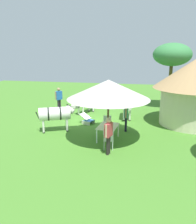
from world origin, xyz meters
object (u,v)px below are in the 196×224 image
object	(u,v)px
patio_dining_table	(108,127)
guest_behind_table	(109,133)
zebra_by_umbrella	(56,114)
patio_chair_near_hut	(107,123)
guest_beside_umbrella	(126,114)
shade_umbrella	(108,89)
zebra_toward_hut	(127,104)
acacia_tree_right_background	(172,55)
thatched_hut	(194,88)
zebra_nearest_camera	(86,100)
standing_watcher	(59,97)
patio_chair_near_lawn	(108,139)
striped_lounge_chair	(87,120)

from	to	relation	value
patio_dining_table	guest_behind_table	size ratio (longest dim) A/B	0.84
patio_dining_table	zebra_by_umbrella	xyz separation A→B (m)	(-0.69, -3.03, 0.34)
guest_behind_table	patio_chair_near_hut	bearing A→B (deg)	25.46
patio_chair_near_hut	guest_beside_umbrella	size ratio (longest dim) A/B	0.56
shade_umbrella	zebra_by_umbrella	size ratio (longest dim) A/B	1.82
patio_chair_near_hut	guest_behind_table	distance (m)	2.88
patio_dining_table	zebra_toward_hut	size ratio (longest dim) A/B	0.62
zebra_by_umbrella	zebra_toward_hut	world-z (taller)	zebra_toward_hut
patio_dining_table	zebra_by_umbrella	world-z (taller)	zebra_by_umbrella
guest_beside_umbrella	acacia_tree_right_background	size ratio (longest dim) A/B	0.33
thatched_hut	zebra_nearest_camera	bearing A→B (deg)	-99.77
thatched_hut	standing_watcher	bearing A→B (deg)	-98.62
patio_dining_table	patio_chair_near_hut	xyz separation A→B (m)	(-1.16, -0.21, -0.13)
thatched_hut	patio_dining_table	bearing A→B (deg)	-52.72
patio_chair_near_lawn	acacia_tree_right_background	distance (m)	9.92
patio_chair_near_hut	guest_behind_table	bearing A→B (deg)	89.51
thatched_hut	shade_umbrella	xyz separation A→B (m)	(3.47, -4.56, 0.35)
acacia_tree_right_background	guest_behind_table	bearing A→B (deg)	-20.20
thatched_hut	patio_chair_near_hut	xyz separation A→B (m)	(2.30, -4.77, -1.70)
guest_behind_table	shade_umbrella	bearing A→B (deg)	25.11
patio_dining_table	zebra_toward_hut	world-z (taller)	zebra_toward_hut
guest_beside_umbrella	zebra_by_umbrella	world-z (taller)	guest_beside_umbrella
striped_lounge_chair	patio_chair_near_lawn	bearing A→B (deg)	50.36
patio_chair_near_hut	zebra_nearest_camera	distance (m)	4.08
patio_chair_near_hut	guest_beside_umbrella	xyz separation A→B (m)	(-0.30, 1.00, 0.45)
patio_dining_table	guest_behind_table	distance (m)	1.70
thatched_hut	striped_lounge_chair	bearing A→B (deg)	-79.80
patio_chair_near_lawn	acacia_tree_right_background	world-z (taller)	acacia_tree_right_background
striped_lounge_chair	zebra_nearest_camera	bearing A→B (deg)	-141.99
patio_chair_near_lawn	zebra_nearest_camera	distance (m)	6.34
patio_chair_near_hut	zebra_nearest_camera	world-z (taller)	zebra_nearest_camera
thatched_hut	standing_watcher	xyz separation A→B (m)	(-1.36, -8.98, -1.16)
guest_beside_umbrella	guest_behind_table	bearing A→B (deg)	171.03
thatched_hut	zebra_toward_hut	bearing A→B (deg)	-96.78
acacia_tree_right_background	patio_chair_near_lawn	bearing A→B (deg)	-21.62
patio_chair_near_lawn	standing_watcher	world-z (taller)	standing_watcher
guest_beside_umbrella	zebra_toward_hut	distance (m)	2.47
thatched_hut	acacia_tree_right_background	world-z (taller)	acacia_tree_right_background
zebra_nearest_camera	shade_umbrella	bearing A→B (deg)	-41.34
patio_chair_near_hut	acacia_tree_right_background	distance (m)	8.17
standing_watcher	patio_chair_near_lawn	bearing A→B (deg)	71.70
thatched_hut	zebra_nearest_camera	world-z (taller)	thatched_hut
thatched_hut	patio_dining_table	size ratio (longest dim) A/B	3.43
patio_chair_near_hut	standing_watcher	bearing A→B (deg)	-51.50
zebra_by_umbrella	guest_behind_table	bearing A→B (deg)	30.30
guest_beside_umbrella	patio_chair_near_lawn	bearing A→B (deg)	167.89
guest_behind_table	acacia_tree_right_background	xyz separation A→B (m)	(-9.09, 3.34, 3.05)
guest_behind_table	zebra_toward_hut	xyz separation A→B (m)	(-5.57, 0.39, 0.01)
thatched_hut	zebra_by_umbrella	bearing A→B (deg)	-69.87
shade_umbrella	zebra_toward_hut	bearing A→B (deg)	170.35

